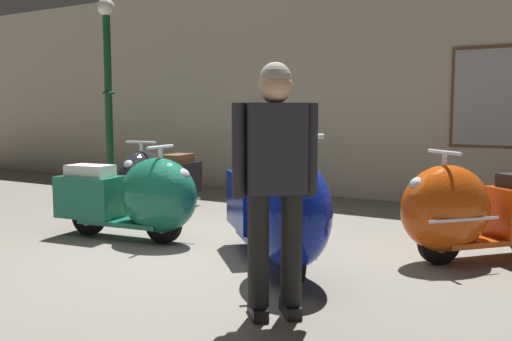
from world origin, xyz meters
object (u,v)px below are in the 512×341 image
scooter_1 (137,197)px  visitor_0 (275,172)px  scooter_3 (471,211)px  scooter_0 (155,181)px  scooter_2 (278,209)px  lamppost (108,97)px

scooter_1 → visitor_0: (2.21, -1.14, 0.48)m
scooter_3 → scooter_0: bearing=-52.5°
scooter_2 → visitor_0: 1.09m
lamppost → scooter_0: bearing=-26.7°
scooter_0 → lamppost: lamppost is taller
lamppost → visitor_0: 5.58m
scooter_0 → scooter_1: (0.81, -1.19, 0.01)m
lamppost → visitor_0: (4.58, -3.12, -0.60)m
scooter_0 → lamppost: size_ratio=0.54×
scooter_2 → lamppost: size_ratio=0.57×
scooter_3 → scooter_1: bearing=-31.7°
scooter_3 → visitor_0: 2.24m
scooter_0 → lamppost: bearing=-124.5°
scooter_3 → scooter_2: bearing=-6.4°
scooter_1 → scooter_3: scooter_3 is taller
scooter_0 → scooter_2: 2.93m
scooter_1 → visitor_0: size_ratio=1.02×
scooter_2 → scooter_3: size_ratio=1.14×
scooter_1 → visitor_0: visitor_0 is taller
lamppost → scooter_1: bearing=-39.8°
scooter_1 → scooter_0: bearing=117.3°
scooter_1 → lamppost: lamppost is taller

